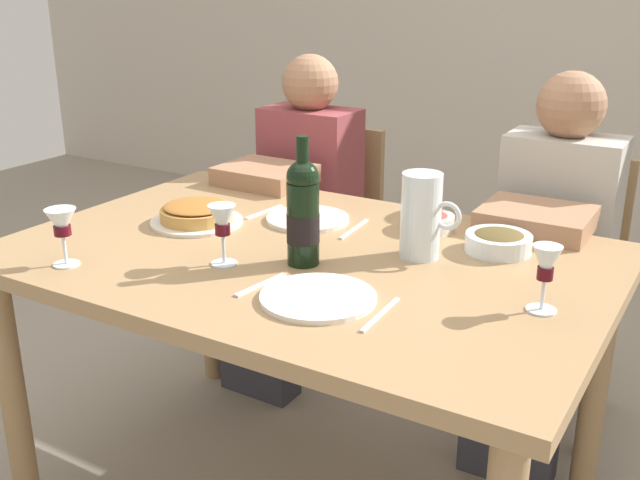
{
  "coord_description": "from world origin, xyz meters",
  "views": [
    {
      "loc": [
        0.94,
        -1.5,
        1.42
      ],
      "look_at": [
        0.04,
        0.01,
        0.79
      ],
      "focal_mm": 41.9,
      "sensor_mm": 36.0,
      "label": 1
    }
  ],
  "objects_px": {
    "dinner_plate_right_setting": "(308,219)",
    "chair_right": "(560,271)",
    "water_pitcher": "(421,221)",
    "wine_bottle": "(303,213)",
    "diner_left": "(293,212)",
    "baked_tart": "(196,214)",
    "dinner_plate_left_setting": "(318,297)",
    "chair_left": "(327,226)",
    "wine_glass_centre": "(222,223)",
    "olive_bowl": "(499,241)",
    "diner_right": "(545,260)",
    "salad_bowl": "(428,221)",
    "wine_glass_right_diner": "(62,225)",
    "dining_table": "(305,285)",
    "wine_glass_left_diner": "(546,267)"
  },
  "relations": [
    {
      "from": "dinner_plate_right_setting",
      "to": "chair_right",
      "type": "distance_m",
      "value": 0.91
    },
    {
      "from": "water_pitcher",
      "to": "chair_right",
      "type": "relative_size",
      "value": 0.24
    },
    {
      "from": "wine_bottle",
      "to": "diner_left",
      "type": "xyz_separation_m",
      "value": [
        -0.49,
        0.72,
        -0.27
      ]
    },
    {
      "from": "baked_tart",
      "to": "dinner_plate_left_setting",
      "type": "height_order",
      "value": "baked_tart"
    },
    {
      "from": "water_pitcher",
      "to": "chair_right",
      "type": "distance_m",
      "value": 0.86
    },
    {
      "from": "dinner_plate_right_setting",
      "to": "diner_left",
      "type": "relative_size",
      "value": 0.2
    },
    {
      "from": "dinner_plate_left_setting",
      "to": "chair_left",
      "type": "bearing_deg",
      "value": 119.47
    },
    {
      "from": "wine_glass_centre",
      "to": "chair_right",
      "type": "bearing_deg",
      "value": 61.43
    },
    {
      "from": "olive_bowl",
      "to": "chair_right",
      "type": "height_order",
      "value": "chair_right"
    },
    {
      "from": "diner_right",
      "to": "olive_bowl",
      "type": "bearing_deg",
      "value": 84.81
    },
    {
      "from": "chair_right",
      "to": "wine_glass_centre",
      "type": "bearing_deg",
      "value": 60.86
    },
    {
      "from": "wine_bottle",
      "to": "olive_bowl",
      "type": "bearing_deg",
      "value": 40.18
    },
    {
      "from": "salad_bowl",
      "to": "chair_right",
      "type": "relative_size",
      "value": 0.16
    },
    {
      "from": "water_pitcher",
      "to": "diner_right",
      "type": "bearing_deg",
      "value": 70.14
    },
    {
      "from": "wine_glass_right_diner",
      "to": "chair_right",
      "type": "distance_m",
      "value": 1.58
    },
    {
      "from": "diner_left",
      "to": "diner_right",
      "type": "xyz_separation_m",
      "value": [
        0.9,
        -0.01,
        0.0
      ]
    },
    {
      "from": "water_pitcher",
      "to": "olive_bowl",
      "type": "relative_size",
      "value": 1.28
    },
    {
      "from": "dining_table",
      "to": "water_pitcher",
      "type": "bearing_deg",
      "value": 23.66
    },
    {
      "from": "wine_bottle",
      "to": "wine_glass_left_diner",
      "type": "relative_size",
      "value": 2.17
    },
    {
      "from": "wine_glass_left_diner",
      "to": "chair_left",
      "type": "xyz_separation_m",
      "value": [
        -1.06,
        0.92,
        -0.36
      ]
    },
    {
      "from": "wine_bottle",
      "to": "wine_glass_centre",
      "type": "distance_m",
      "value": 0.19
    },
    {
      "from": "chair_left",
      "to": "chair_right",
      "type": "xyz_separation_m",
      "value": [
        0.9,
        -0.01,
        0.0
      ]
    },
    {
      "from": "dinner_plate_left_setting",
      "to": "wine_glass_left_diner",
      "type": "bearing_deg",
      "value": 24.34
    },
    {
      "from": "salad_bowl",
      "to": "dinner_plate_left_setting",
      "type": "bearing_deg",
      "value": -91.79
    },
    {
      "from": "dinner_plate_left_setting",
      "to": "diner_right",
      "type": "bearing_deg",
      "value": 72.89
    },
    {
      "from": "salad_bowl",
      "to": "dining_table",
      "type": "bearing_deg",
      "value": -122.35
    },
    {
      "from": "wine_glass_left_diner",
      "to": "dinner_plate_right_setting",
      "type": "distance_m",
      "value": 0.78
    },
    {
      "from": "wine_glass_centre",
      "to": "chair_right",
      "type": "relative_size",
      "value": 0.17
    },
    {
      "from": "dining_table",
      "to": "diner_left",
      "type": "distance_m",
      "value": 0.79
    },
    {
      "from": "olive_bowl",
      "to": "diner_right",
      "type": "height_order",
      "value": "diner_right"
    },
    {
      "from": "wine_bottle",
      "to": "wine_glass_right_diner",
      "type": "height_order",
      "value": "wine_bottle"
    },
    {
      "from": "wine_glass_right_diner",
      "to": "chair_left",
      "type": "height_order",
      "value": "wine_glass_right_diner"
    },
    {
      "from": "olive_bowl",
      "to": "wine_glass_centre",
      "type": "height_order",
      "value": "wine_glass_centre"
    },
    {
      "from": "wine_bottle",
      "to": "diner_right",
      "type": "xyz_separation_m",
      "value": [
        0.41,
        0.71,
        -0.27
      ]
    },
    {
      "from": "wine_glass_centre",
      "to": "diner_right",
      "type": "xyz_separation_m",
      "value": [
        0.57,
        0.81,
        -0.25
      ]
    },
    {
      "from": "water_pitcher",
      "to": "dinner_plate_left_setting",
      "type": "bearing_deg",
      "value": -102.92
    },
    {
      "from": "wine_bottle",
      "to": "chair_left",
      "type": "bearing_deg",
      "value": 117.24
    },
    {
      "from": "wine_glass_left_diner",
      "to": "diner_left",
      "type": "distance_m",
      "value": 1.29
    },
    {
      "from": "baked_tart",
      "to": "dinner_plate_left_setting",
      "type": "distance_m",
      "value": 0.62
    },
    {
      "from": "dinner_plate_left_setting",
      "to": "chair_right",
      "type": "xyz_separation_m",
      "value": [
        0.27,
        1.11,
        -0.27
      ]
    },
    {
      "from": "wine_glass_centre",
      "to": "dining_table",
      "type": "bearing_deg",
      "value": 55.47
    },
    {
      "from": "water_pitcher",
      "to": "dinner_plate_left_setting",
      "type": "relative_size",
      "value": 0.84
    },
    {
      "from": "olive_bowl",
      "to": "dinner_plate_left_setting",
      "type": "xyz_separation_m",
      "value": [
        -0.24,
        -0.49,
        -0.02
      ]
    },
    {
      "from": "dinner_plate_left_setting",
      "to": "diner_right",
      "type": "xyz_separation_m",
      "value": [
        0.27,
        0.87,
        -0.15
      ]
    },
    {
      "from": "chair_left",
      "to": "chair_right",
      "type": "height_order",
      "value": "same"
    },
    {
      "from": "wine_bottle",
      "to": "chair_right",
      "type": "height_order",
      "value": "wine_bottle"
    },
    {
      "from": "chair_right",
      "to": "dining_table",
      "type": "bearing_deg",
      "value": 62.15
    },
    {
      "from": "wine_glass_left_diner",
      "to": "chair_left",
      "type": "relative_size",
      "value": 0.17
    },
    {
      "from": "dining_table",
      "to": "chair_right",
      "type": "distance_m",
      "value": 1.0
    },
    {
      "from": "olive_bowl",
      "to": "chair_right",
      "type": "bearing_deg",
      "value": 87.31
    }
  ]
}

